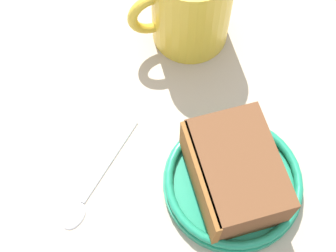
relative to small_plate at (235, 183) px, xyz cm
name	(u,v)px	position (x,y,z in cm)	size (l,w,h in cm)	color
ground_plane	(242,148)	(4.84, 0.24, -2.22)	(155.74, 155.74, 2.51)	tan
small_plate	(235,183)	(0.00, 0.00, 0.00)	(13.77, 13.77, 1.95)	#1E8C66
cake_slice	(236,173)	(-0.15, 0.22, 2.86)	(13.10, 12.36, 5.38)	brown
tea_mug	(190,3)	(16.44, 9.86, 4.43)	(9.16, 10.39, 10.60)	gold
teaspoon	(87,195)	(-5.60, 13.56, -0.62)	(13.11, 3.79, 0.80)	silver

